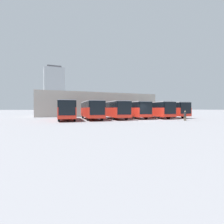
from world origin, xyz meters
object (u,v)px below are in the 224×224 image
object	(u,v)px
pedestrian	(185,115)
bus_5	(66,109)
bus_1	(153,109)
bus_0	(168,109)
bus_4	(91,109)
bus_2	(133,109)
bus_3	(114,109)

from	to	relation	value
pedestrian	bus_5	bearing A→B (deg)	17.57
bus_1	bus_5	distance (m)	16.98
bus_0	bus_4	size ratio (longest dim) A/B	1.00
bus_2	bus_4	xyz separation A→B (m)	(8.48, 0.31, 0.00)
bus_4	bus_3	bearing A→B (deg)	-174.19
bus_2	bus_1	bearing A→B (deg)	175.47
bus_0	bus_3	bearing A→B (deg)	8.97
bus_3	bus_0	bearing A→B (deg)	-171.03
bus_5	bus_0	bearing A→B (deg)	-172.12
bus_4	bus_5	size ratio (longest dim) A/B	1.00
bus_0	bus_1	bearing A→B (deg)	16.83
bus_3	bus_4	xyz separation A→B (m)	(4.24, -0.18, 0.00)
bus_2	bus_3	bearing A→B (deg)	14.74
bus_4	pedestrian	bearing A→B (deg)	150.84
bus_5	pedestrian	world-z (taller)	bus_5
bus_0	bus_1	size ratio (longest dim) A/B	1.00
bus_5	pedestrian	bearing A→B (deg)	158.39
bus_0	bus_3	world-z (taller)	same
bus_0	bus_2	size ratio (longest dim) A/B	1.00
bus_0	bus_2	distance (m)	8.48
bus_2	pedestrian	size ratio (longest dim) A/B	7.71
pedestrian	bus_0	bearing A→B (deg)	-70.00
bus_4	bus_1	bearing A→B (deg)	-174.72
bus_5	bus_3	bearing A→B (deg)	-173.76
bus_1	bus_0	bearing A→B (deg)	-163.17
bus_2	bus_4	world-z (taller)	same
bus_3	bus_5	size ratio (longest dim) A/B	1.00
bus_1	bus_3	xyz separation A→B (m)	(8.48, -0.48, 0.00)
bus_2	bus_3	xyz separation A→B (m)	(4.24, 0.48, 0.00)
pedestrian	bus_2	bearing A→B (deg)	-21.64
bus_3	bus_5	bearing A→B (deg)	6.24
bus_1	pedestrian	world-z (taller)	bus_1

